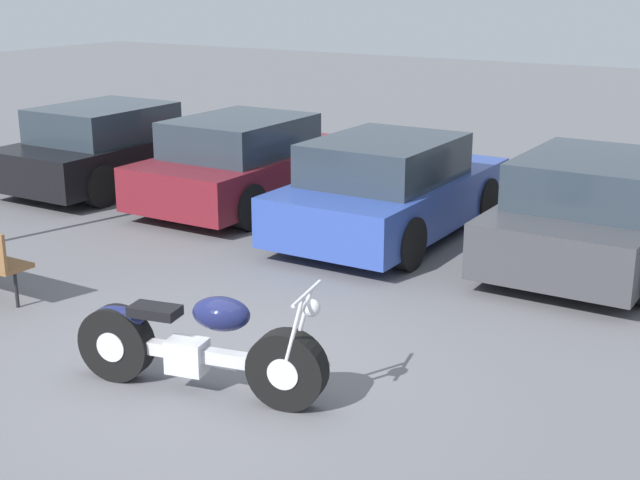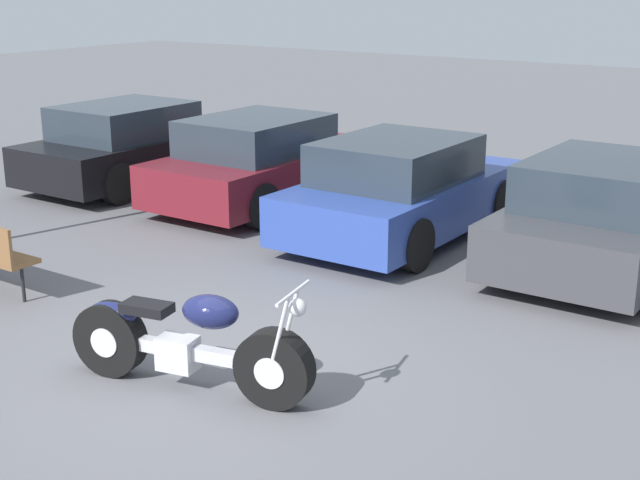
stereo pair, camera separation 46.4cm
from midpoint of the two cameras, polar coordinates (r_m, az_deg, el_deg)
name	(u,v)px [view 2 (the right image)]	position (r m, az deg, el deg)	size (l,w,h in m)	color
ground_plane	(206,375)	(8.27, -5.72, -8.64)	(60.00, 60.00, 0.00)	slate
motorcycle	(187,343)	(7.86, -6.83, -6.60)	(2.33, 0.85, 1.06)	black
parked_car_black	(133,145)	(15.74, -11.04, 5.96)	(1.95, 4.05, 1.40)	black
parked_car_maroon	(264,162)	(14.08, -2.69, 5.00)	(1.95, 4.05, 1.40)	maroon
parked_car_blue	(402,190)	(12.29, 6.33, 3.18)	(1.95, 4.05, 1.40)	#2D479E
parked_car_dark_grey	(607,215)	(11.57, 18.97, 1.50)	(1.95, 4.05, 1.40)	#3D3D42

